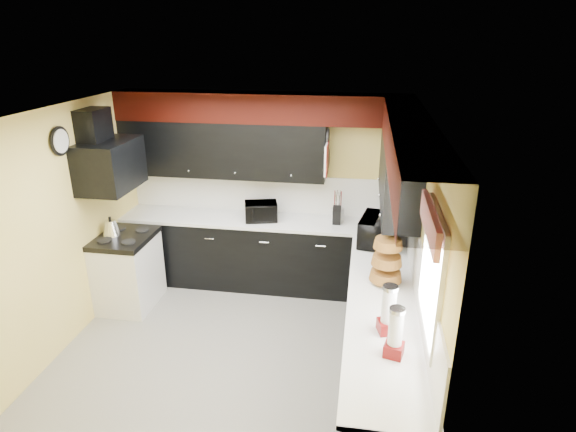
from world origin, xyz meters
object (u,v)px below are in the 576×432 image
(microwave, at_px, (378,230))
(knife_block, at_px, (337,216))
(kettle, at_px, (111,228))
(utensil_crock, at_px, (337,215))
(toaster_oven, at_px, (261,211))

(microwave, xyz_separation_m, knife_block, (-0.50, 0.51, -0.05))
(microwave, height_order, kettle, microwave)
(utensil_crock, xyz_separation_m, kettle, (-2.61, -0.80, -0.02))
(microwave, height_order, knife_block, microwave)
(knife_block, bearing_deg, microwave, -46.47)
(utensil_crock, height_order, knife_block, knife_block)
(toaster_oven, relative_size, utensil_crock, 2.30)
(knife_block, distance_m, kettle, 2.71)
(toaster_oven, xyz_separation_m, kettle, (-1.66, -0.70, -0.04))
(microwave, distance_m, kettle, 3.12)
(toaster_oven, relative_size, microwave, 0.72)
(toaster_oven, relative_size, kettle, 1.96)
(knife_block, bearing_deg, toaster_oven, -179.65)
(toaster_oven, distance_m, knife_block, 0.95)
(utensil_crock, relative_size, kettle, 0.85)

